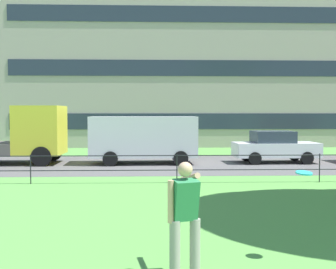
{
  "coord_description": "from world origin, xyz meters",
  "views": [
    {
      "loc": [
        -0.84,
        -1.12,
        2.4
      ],
      "look_at": [
        -0.46,
        9.12,
        1.88
      ],
      "focal_mm": 45.09,
      "sensor_mm": 36.0,
      "label": 1
    }
  ],
  "objects_px": {
    "flatbed_truck_far_right": "(9,138)",
    "person_thrower": "(185,214)",
    "panel_van_center": "(144,137)",
    "apartment_building_background": "(221,54)",
    "frisbee": "(304,173)",
    "car_white_right": "(275,147)"
  },
  "relations": [
    {
      "from": "flatbed_truck_far_right",
      "to": "person_thrower",
      "type": "bearing_deg",
      "value": -62.66
    },
    {
      "from": "panel_van_center",
      "to": "apartment_building_background",
      "type": "xyz_separation_m",
      "value": [
        6.39,
        16.91,
        6.27
      ]
    },
    {
      "from": "flatbed_truck_far_right",
      "to": "panel_van_center",
      "type": "xyz_separation_m",
      "value": [
        6.38,
        -0.15,
        0.05
      ]
    },
    {
      "from": "panel_van_center",
      "to": "frisbee",
      "type": "bearing_deg",
      "value": -77.77
    },
    {
      "from": "apartment_building_background",
      "to": "car_white_right",
      "type": "bearing_deg",
      "value": -90.15
    },
    {
      "from": "flatbed_truck_far_right",
      "to": "panel_van_center",
      "type": "bearing_deg",
      "value": -1.36
    },
    {
      "from": "flatbed_truck_far_right",
      "to": "panel_van_center",
      "type": "distance_m",
      "value": 6.38
    },
    {
      "from": "car_white_right",
      "to": "apartment_building_background",
      "type": "distance_m",
      "value": 18.11
    },
    {
      "from": "person_thrower",
      "to": "flatbed_truck_far_right",
      "type": "xyz_separation_m",
      "value": [
        -7.27,
        14.05,
        0.31
      ]
    },
    {
      "from": "car_white_right",
      "to": "apartment_building_background",
      "type": "xyz_separation_m",
      "value": [
        0.04,
        16.8,
        6.76
      ]
    },
    {
      "from": "frisbee",
      "to": "panel_van_center",
      "type": "xyz_separation_m",
      "value": [
        -2.88,
        13.3,
        -0.16
      ]
    },
    {
      "from": "person_thrower",
      "to": "frisbee",
      "type": "relative_size",
      "value": 4.95
    },
    {
      "from": "car_white_right",
      "to": "apartment_building_background",
      "type": "bearing_deg",
      "value": 89.85
    },
    {
      "from": "car_white_right",
      "to": "panel_van_center",
      "type": "bearing_deg",
      "value": -179.01
    },
    {
      "from": "person_thrower",
      "to": "car_white_right",
      "type": "height_order",
      "value": "person_thrower"
    },
    {
      "from": "car_white_right",
      "to": "apartment_building_background",
      "type": "height_order",
      "value": "apartment_building_background"
    },
    {
      "from": "person_thrower",
      "to": "panel_van_center",
      "type": "distance_m",
      "value": 13.93
    },
    {
      "from": "person_thrower",
      "to": "car_white_right",
      "type": "bearing_deg",
      "value": 68.72
    },
    {
      "from": "car_white_right",
      "to": "frisbee",
      "type": "bearing_deg",
      "value": -104.48
    },
    {
      "from": "frisbee",
      "to": "panel_van_center",
      "type": "relative_size",
      "value": 0.07
    },
    {
      "from": "car_white_right",
      "to": "person_thrower",
      "type": "bearing_deg",
      "value": -111.28
    },
    {
      "from": "flatbed_truck_far_right",
      "to": "apartment_building_background",
      "type": "distance_m",
      "value": 21.99
    }
  ]
}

